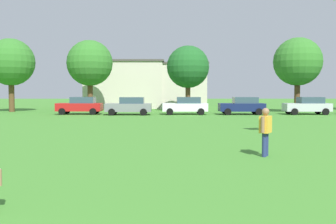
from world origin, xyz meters
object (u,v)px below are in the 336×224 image
object	(u,v)px
tree_left	(90,63)
parked_car_silver_4	(308,106)
tree_far_left	(11,62)
tree_center_right	(298,62)
parked_car_red_0	(80,105)
parked_car_white_2	(186,106)
parked_car_gray_1	(129,106)
parked_car_navy_3	(242,106)
adult_bystander	(265,128)
tree_center_left	(188,67)

from	to	relation	value
tree_left	parked_car_silver_4	bearing A→B (deg)	-15.15
tree_left	tree_far_left	bearing A→B (deg)	-173.02
tree_center_right	tree_left	bearing A→B (deg)	174.10
parked_car_red_0	parked_car_white_2	distance (m)	10.21
parked_car_gray_1	parked_car_navy_3	bearing A→B (deg)	-177.32
parked_car_silver_4	tree_far_left	world-z (taller)	tree_far_left
tree_far_left	tree_left	world-z (taller)	tree_far_left
parked_car_red_0	parked_car_white_2	bearing A→B (deg)	177.94
adult_bystander	tree_left	world-z (taller)	tree_left
parked_car_gray_1	parked_car_silver_4	world-z (taller)	same
parked_car_gray_1	parked_car_navy_3	xyz separation A→B (m)	(10.79, 0.50, 0.00)
tree_far_left	tree_left	bearing A→B (deg)	6.98
parked_car_red_0	tree_left	xyz separation A→B (m)	(-0.15, 5.55, 4.47)
parked_car_silver_4	parked_car_gray_1	bearing A→B (deg)	1.81
parked_car_white_2	parked_car_silver_4	world-z (taller)	same
adult_bystander	parked_car_red_0	distance (m)	26.62
parked_car_red_0	parked_car_gray_1	distance (m)	4.94
adult_bystander	tree_far_left	xyz separation A→B (m)	(-20.19, 28.43, 4.35)
parked_car_red_0	tree_center_right	world-z (taller)	tree_center_right
parked_car_gray_1	tree_center_right	xyz separation A→B (m)	(17.31, 4.21, 4.46)
tree_center_right	parked_car_gray_1	bearing A→B (deg)	-166.33
parked_car_red_0	parked_car_white_2	size ratio (longest dim) A/B	1.00
adult_bystander	tree_center_left	bearing A→B (deg)	-147.70
parked_car_silver_4	tree_center_left	world-z (taller)	tree_center_left
parked_car_red_0	tree_center_right	bearing A→B (deg)	-171.66
parked_car_red_0	parked_car_gray_1	xyz separation A→B (m)	(4.84, -0.96, 0.00)
parked_car_red_0	parked_car_navy_3	xyz separation A→B (m)	(15.63, -0.46, 0.00)
parked_car_gray_1	tree_center_left	world-z (taller)	tree_center_left
parked_car_red_0	parked_car_gray_1	bearing A→B (deg)	168.75
parked_car_silver_4	tree_far_left	xyz separation A→B (m)	(-30.39, 4.95, 4.49)
parked_car_gray_1	tree_center_left	distance (m)	9.09
tree_far_left	tree_center_left	distance (m)	19.18
parked_car_silver_4	tree_left	xyz separation A→B (m)	(-22.06, 5.97, 4.47)
adult_bystander	tree_center_right	world-z (taller)	tree_center_right
parked_car_gray_1	parked_car_red_0	bearing A→B (deg)	-11.25
tree_center_left	tree_center_right	bearing A→B (deg)	-7.32
parked_car_red_0	tree_left	size ratio (longest dim) A/B	0.55
parked_car_white_2	tree_center_right	size ratio (longest dim) A/B	0.55
parked_car_silver_4	tree_center_left	xyz separation A→B (m)	(-11.22, 5.14, 4.00)
parked_car_white_2	parked_car_red_0	bearing A→B (deg)	-2.06
parked_car_red_0	parked_car_silver_4	world-z (taller)	same
tree_left	adult_bystander	bearing A→B (deg)	-68.07
parked_car_red_0	parked_car_white_2	xyz separation A→B (m)	(10.20, -0.37, 0.00)
parked_car_navy_3	tree_far_left	bearing A→B (deg)	-11.69
parked_car_navy_3	tree_center_right	bearing A→B (deg)	-150.37
adult_bystander	parked_car_white_2	distance (m)	23.58
parked_car_red_0	tree_far_left	bearing A→B (deg)	-28.14
parked_car_white_2	parked_car_navy_3	world-z (taller)	same
tree_far_left	tree_center_right	size ratio (longest dim) A/B	1.01
adult_bystander	parked_car_navy_3	distance (m)	23.77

